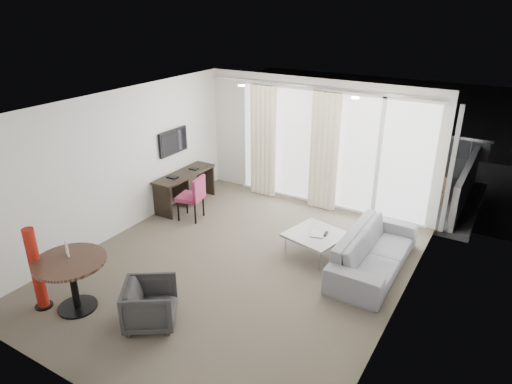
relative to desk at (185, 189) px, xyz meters
The scene contains 28 objects.
floor 2.71m from the desk, 33.38° to the right, with size 5.00×6.00×0.00m, color brown.
ceiling 3.50m from the desk, 33.38° to the right, with size 5.00×6.00×0.00m, color white.
wall_left 1.77m from the desk, 99.78° to the right, with size 0.00×6.00×2.60m, color silver.
wall_right 5.06m from the desk, 17.31° to the right, with size 0.00×6.00×2.60m, color silver.
wall_front 5.10m from the desk, 63.38° to the right, with size 5.00×0.00×2.60m, color silver.
window_panel 3.08m from the desk, 30.61° to the left, with size 4.00×0.02×2.38m, color white, non-canonical shape.
window_frame 3.07m from the desk, 30.36° to the left, with size 4.10×0.06×2.44m, color white, non-canonical shape.
curtain_left 1.93m from the desk, 50.77° to the left, with size 0.60×0.20×2.38m, color #F0E3BF, non-canonical shape.
curtain_right 2.96m from the desk, 28.26° to the left, with size 0.60×0.20×2.38m, color #F0E3BF, non-canonical shape.
curtain_track 3.35m from the desk, 30.85° to the left, with size 4.80×0.04×0.04m, color #B2B2B7, non-canonical shape.
downlight_a 2.61m from the desk, ahead, with size 0.12×0.12×0.02m, color #FFE0B2.
downlight_b 4.11m from the desk, ahead, with size 0.12×0.12×0.02m, color #FFE0B2.
desk is the anchor object (origin of this frame).
tv 1.02m from the desk, behind, with size 0.05×0.80×0.50m, color black, non-canonical shape.
desk_chair 0.69m from the desk, 42.39° to the right, with size 0.48×0.45×0.89m, color #872748, non-canonical shape.
round_table 3.64m from the desk, 75.67° to the right, with size 0.97×0.97×0.78m, color #3B241A, non-canonical shape.
menu_card 3.55m from the desk, 77.23° to the right, with size 0.12×0.02×0.21m, color white, non-canonical shape.
red_lamp 3.78m from the desk, 82.96° to the right, with size 0.25×0.25×1.23m, color maroon.
tub_armchair 3.82m from the desk, 57.86° to the right, with size 0.65×0.67×0.61m, color #29292A.
coffee_table 3.20m from the desk, ahead, with size 0.86×0.86×0.39m, color gray, non-canonical shape.
remote 3.34m from the desk, ahead, with size 0.05×0.15×0.02m, color black, non-canonical shape.
magazine 3.22m from the desk, ahead, with size 0.24×0.31×0.02m, color gray, non-canonical shape.
sofa 4.17m from the desk, ahead, with size 2.20×0.86×0.64m, color slate.
terrace_slab 3.97m from the desk, 49.89° to the left, with size 5.60×3.00×0.12m, color #4D4D50.
rattan_chair_a 4.32m from the desk, 39.15° to the left, with size 0.53×0.53×0.77m, color brown, non-canonical shape.
rattan_chair_b 5.15m from the desk, 33.44° to the left, with size 0.62×0.62×0.91m, color brown, non-canonical shape.
rattan_table 4.25m from the desk, 41.28° to the left, with size 0.46×0.46×0.46m, color brown, non-canonical shape.
balustrade 5.15m from the desk, 60.35° to the left, with size 5.50×0.06×1.05m, color #B2B2B7, non-canonical shape.
Camera 1 is at (3.51, -5.27, 4.03)m, focal length 32.00 mm.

